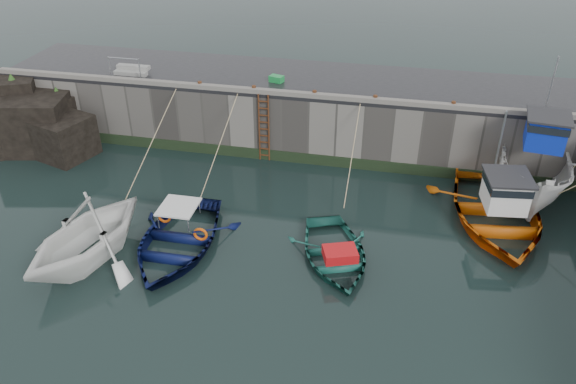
% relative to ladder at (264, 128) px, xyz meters
% --- Properties ---
extents(ground, '(120.00, 120.00, 0.00)m').
position_rel_ladder_xyz_m(ground, '(2.00, -9.91, -1.59)').
color(ground, black).
rests_on(ground, ground).
extents(quay_back, '(30.00, 5.00, 3.00)m').
position_rel_ladder_xyz_m(quay_back, '(2.00, 2.59, -0.09)').
color(quay_back, slate).
rests_on(quay_back, ground).
extents(road_back, '(30.00, 5.00, 0.16)m').
position_rel_ladder_xyz_m(road_back, '(2.00, 2.59, 1.49)').
color(road_back, black).
rests_on(road_back, quay_back).
extents(kerb_back, '(30.00, 0.30, 0.20)m').
position_rel_ladder_xyz_m(kerb_back, '(2.00, 0.24, 1.67)').
color(kerb_back, slate).
rests_on(kerb_back, road_back).
extents(algae_back, '(30.00, 0.08, 0.50)m').
position_rel_ladder_xyz_m(algae_back, '(2.00, 0.05, -1.34)').
color(algae_back, black).
rests_on(algae_back, ground).
extents(rock_outcrop, '(5.85, 4.24, 3.41)m').
position_rel_ladder_xyz_m(rock_outcrop, '(-10.92, -0.80, -0.33)').
color(rock_outcrop, black).
rests_on(rock_outcrop, ground).
extents(ladder, '(0.51, 0.08, 3.20)m').
position_rel_ladder_xyz_m(ladder, '(0.00, 0.00, 0.00)').
color(ladder, '#3F1E0F').
rests_on(ladder, ground).
extents(boat_near_white, '(5.74, 6.24, 2.76)m').
position_rel_ladder_xyz_m(boat_near_white, '(-4.18, -8.39, -1.59)').
color(boat_near_white, white).
rests_on(boat_near_white, ground).
extents(boat_near_white_rope, '(0.04, 6.52, 3.10)m').
position_rel_ladder_xyz_m(boat_near_white_rope, '(-4.18, -2.90, -1.59)').
color(boat_near_white_rope, tan).
rests_on(boat_near_white_rope, ground).
extents(boat_near_blue, '(4.01, 5.57, 1.14)m').
position_rel_ladder_xyz_m(boat_near_blue, '(-1.45, -7.14, -1.59)').
color(boat_near_blue, '#09113C').
rests_on(boat_near_blue, ground).
extents(boat_near_blue_rope, '(0.04, 5.39, 3.10)m').
position_rel_ladder_xyz_m(boat_near_blue_rope, '(-1.45, -2.28, -1.59)').
color(boat_near_blue_rope, tan).
rests_on(boat_near_blue_rope, ground).
extents(boat_near_navy, '(4.52, 5.28, 0.92)m').
position_rel_ladder_xyz_m(boat_near_navy, '(4.18, -6.57, -1.59)').
color(boat_near_navy, '#1A5D51').
rests_on(boat_near_navy, ground).
extents(boat_near_navy_rope, '(0.04, 4.91, 3.10)m').
position_rel_ladder_xyz_m(boat_near_navy_rope, '(4.18, -1.99, -1.59)').
color(boat_near_navy_rope, tan).
rests_on(boat_near_navy_rope, ground).
extents(boat_far_white, '(3.62, 7.55, 5.81)m').
position_rel_ladder_xyz_m(boat_far_white, '(11.50, -0.49, -0.42)').
color(boat_far_white, silver).
rests_on(boat_far_white, ground).
extents(boat_far_orange, '(5.63, 7.30, 4.40)m').
position_rel_ladder_xyz_m(boat_far_orange, '(9.89, -2.98, -1.14)').
color(boat_far_orange, '#DE5E0B').
rests_on(boat_far_orange, ground).
extents(fish_crate, '(0.71, 0.56, 0.28)m').
position_rel_ladder_xyz_m(fish_crate, '(0.19, 1.76, 1.71)').
color(fish_crate, '#1A933F').
rests_on(fish_crate, road_back).
extents(railing, '(1.60, 1.05, 1.00)m').
position_rel_ladder_xyz_m(railing, '(-6.75, 1.33, 1.77)').
color(railing, '#A5A8AD').
rests_on(railing, road_back).
extents(bollard_a, '(0.18, 0.18, 0.28)m').
position_rel_ladder_xyz_m(bollard_a, '(-3.00, 0.34, 1.71)').
color(bollard_a, '#3F1E0F').
rests_on(bollard_a, road_back).
extents(bollard_b, '(0.18, 0.18, 0.28)m').
position_rel_ladder_xyz_m(bollard_b, '(-0.50, 0.34, 1.71)').
color(bollard_b, '#3F1E0F').
rests_on(bollard_b, road_back).
extents(bollard_c, '(0.18, 0.18, 0.28)m').
position_rel_ladder_xyz_m(bollard_c, '(2.20, 0.34, 1.71)').
color(bollard_c, '#3F1E0F').
rests_on(bollard_c, road_back).
extents(bollard_d, '(0.18, 0.18, 0.28)m').
position_rel_ladder_xyz_m(bollard_d, '(4.80, 0.34, 1.71)').
color(bollard_d, '#3F1E0F').
rests_on(bollard_d, road_back).
extents(bollard_e, '(0.18, 0.18, 0.28)m').
position_rel_ladder_xyz_m(bollard_e, '(8.00, 0.34, 1.71)').
color(bollard_e, '#3F1E0F').
rests_on(bollard_e, road_back).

